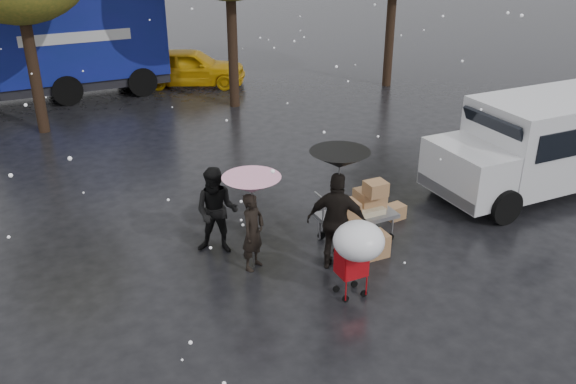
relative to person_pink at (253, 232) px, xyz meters
name	(u,v)px	position (x,y,z in m)	size (l,w,h in m)	color
ground	(301,269)	(0.75, -0.43, -0.74)	(90.00, 90.00, 0.00)	black
person_pink	(253,232)	(0.00, 0.00, 0.00)	(0.54, 0.35, 1.48)	black
person_middle	(217,211)	(-0.39, 0.84, 0.12)	(0.83, 0.65, 1.72)	black
person_black	(337,222)	(1.37, -0.64, 0.20)	(1.10, 0.46, 1.87)	black
umbrella_pink	(252,185)	(0.00, 0.00, 0.92)	(1.03, 1.03, 1.82)	#4C4C4C
umbrella_black	(340,160)	(1.37, -0.64, 1.39)	(1.04, 1.04, 2.29)	#4C4C4C
vendor_cart	(361,207)	(2.30, 0.07, -0.02)	(1.52, 0.80, 1.27)	slate
shopping_cart	(358,245)	(1.16, -1.66, 0.32)	(0.84, 0.84, 1.46)	#A8090F
white_van	(541,143)	(7.20, 0.35, 0.42)	(4.91, 2.18, 2.20)	silver
blue_truck	(47,46)	(-2.07, 13.19, 1.02)	(8.30, 2.60, 3.50)	navy
box_ground_near	(374,245)	(2.22, -0.58, -0.51)	(0.51, 0.40, 0.46)	olive
box_ground_far	(395,212)	(3.45, 0.52, -0.59)	(0.40, 0.31, 0.31)	olive
yellow_taxi	(190,67)	(2.69, 12.67, -0.06)	(1.62, 4.02, 1.37)	#D89F0B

